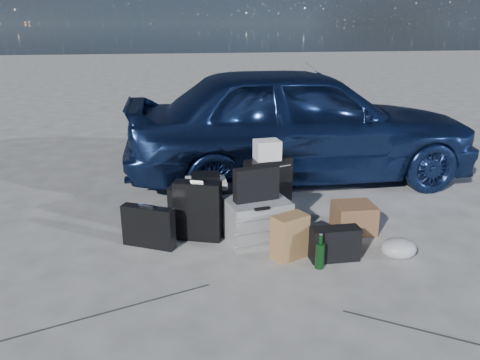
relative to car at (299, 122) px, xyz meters
name	(u,v)px	position (x,y,z in m)	size (l,w,h in m)	color
ground	(283,264)	(-0.78, -2.23, -0.74)	(60.00, 60.00, 0.00)	beige
car	(299,122)	(0.00, 0.00, 0.00)	(1.76, 4.37, 1.49)	navy
pelican_case	(256,220)	(-0.91, -1.72, -0.54)	(0.55, 0.45, 0.40)	gray
laptop_bag	(256,184)	(-0.92, -1.74, -0.19)	(0.42, 0.10, 0.31)	black
briefcase	(148,227)	(-1.90, -1.69, -0.55)	(0.49, 0.11, 0.38)	black
suitcase_left	(198,211)	(-1.44, -1.61, -0.46)	(0.43, 0.16, 0.56)	black
suitcase_right	(268,186)	(-0.66, -1.10, -0.44)	(0.50, 0.18, 0.60)	black
white_carton	(267,150)	(-0.67, -1.11, -0.04)	(0.25, 0.20, 0.20)	white
duffel_bag	(207,204)	(-1.32, -1.20, -0.56)	(0.74, 0.32, 0.37)	black
flat_box_white	(206,183)	(-1.32, -1.19, -0.34)	(0.41, 0.31, 0.07)	white
flat_box_black	(205,177)	(-1.33, -1.19, -0.27)	(0.28, 0.20, 0.06)	black
kraft_bag	(290,237)	(-0.70, -2.12, -0.55)	(0.29, 0.18, 0.39)	#AA7A4A
cardboard_box	(354,218)	(0.06, -1.71, -0.60)	(0.38, 0.33, 0.28)	#8E5D3E
plastic_bag	(398,248)	(0.23, -2.28, -0.66)	(0.31, 0.27, 0.17)	silver
messenger_bag	(335,244)	(-0.33, -2.22, -0.60)	(0.42, 0.16, 0.29)	black
green_bottle	(320,251)	(-0.50, -2.35, -0.59)	(0.08, 0.08, 0.30)	black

